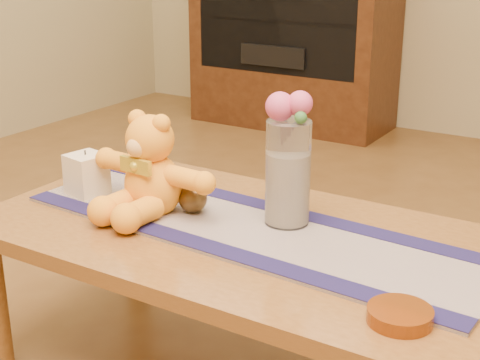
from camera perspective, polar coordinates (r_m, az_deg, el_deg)
The scene contains 21 objects.
coffee_table_top at distance 1.71m, azimuth 1.43°, elevation -5.04°, with size 1.40×0.70×0.04m, color brown.
table_leg_bl at distance 2.36m, azimuth -8.54°, elevation -4.08°, with size 0.07×0.07×0.41m, color brown.
persian_runner at distance 1.72m, azimuth 0.62°, elevation -3.96°, with size 1.20×0.35×0.01m, color #231C4E.
runner_border_near at distance 1.61m, azimuth -2.29°, elevation -5.47°, with size 1.20×0.06×0.00m, color #191540.
runner_border_far at distance 1.83m, azimuth 3.17°, elevation -2.33°, with size 1.20×0.06×0.00m, color #191540.
teddy_bear at distance 1.80m, azimuth -7.14°, elevation 1.25°, with size 0.36×0.30×0.25m, color #FF9F20, non-canonical shape.
pillar_candle at distance 1.97m, azimuth -12.36°, elevation 0.48°, with size 0.09×0.09×0.11m, color beige.
candle_wick at distance 1.95m, azimuth -12.49°, elevation 2.20°, with size 0.00×0.00×0.01m, color black.
glass_vase at distance 1.70m, azimuth 3.92°, elevation 0.57°, with size 0.11×0.11×0.26m, color silver.
potpourri_fill at distance 1.72m, azimuth 3.89°, elevation -0.66°, with size 0.09×0.09×0.18m, color beige.
rose_left at distance 1.66m, azimuth 3.27°, elevation 6.00°, with size 0.07×0.07×0.07m, color #CE4871.
rose_right at distance 1.65m, azimuth 4.91°, elevation 6.23°, with size 0.06×0.06×0.06m, color #CE4871.
blue_flower_back at distance 1.69m, azimuth 4.91°, elevation 5.93°, with size 0.04×0.04×0.04m, color #464E98.
blue_flower_side at distance 1.69m, azimuth 3.45°, elevation 5.74°, with size 0.04×0.04×0.04m, color #464E98.
leaf_sprig at distance 1.63m, azimuth 4.95°, elevation 5.07°, with size 0.03×0.03×0.03m, color #33662D.
bronze_ball at distance 1.80m, azimuth -3.86°, elevation -1.50°, with size 0.07×0.07×0.07m, color #493418.
amber_dish at distance 1.37m, azimuth 12.88°, elevation -10.69°, with size 0.12×0.12×0.03m, color #BF5914.
media_cabinet at distance 4.35m, azimuth 4.38°, elevation 11.64°, with size 1.20×0.50×1.10m, color black.
cabinet_cavity at distance 4.13m, azimuth 2.87°, elevation 12.80°, with size 1.02×0.03×0.61m, color black.
cabinet_shelf at distance 4.20m, azimuth 3.45°, elevation 12.91°, with size 1.02×0.20×0.03m, color black.
stereo_lower at distance 4.25m, azimuth 3.53°, elevation 10.28°, with size 0.42×0.28×0.12m, color black.
Camera 1 is at (0.78, -1.34, 1.14)m, focal length 52.43 mm.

